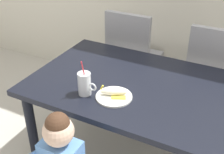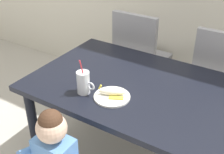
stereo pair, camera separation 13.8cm
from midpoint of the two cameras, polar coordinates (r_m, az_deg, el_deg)
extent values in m
cube|color=black|center=(1.98, 2.79, -1.71)|extent=(1.43, 0.95, 0.04)
cylinder|color=black|center=(2.24, -17.15, -10.10)|extent=(0.07, 0.07, 0.66)
cylinder|color=black|center=(2.73, -6.04, -0.72)|extent=(0.07, 0.07, 0.66)
cube|color=gray|center=(2.86, 3.15, 3.65)|extent=(0.44, 0.44, 0.06)
cube|color=gray|center=(2.58, 1.45, 7.22)|extent=(0.42, 0.05, 0.48)
cylinder|color=black|center=(3.07, 7.73, 0.32)|extent=(0.04, 0.04, 0.42)
cylinder|color=black|center=(3.19, 1.34, 1.90)|extent=(0.04, 0.04, 0.42)
cylinder|color=black|center=(2.77, 4.95, -3.21)|extent=(0.04, 0.04, 0.42)
cylinder|color=black|center=(2.90, -1.96, -1.31)|extent=(0.04, 0.04, 0.42)
cube|color=gray|center=(2.67, 17.88, 0.02)|extent=(0.44, 0.44, 0.06)
cube|color=gray|center=(2.37, 17.92, 3.46)|extent=(0.42, 0.05, 0.48)
cylinder|color=black|center=(2.98, 14.36, -1.45)|extent=(0.04, 0.04, 0.42)
cylinder|color=black|center=(2.67, 12.27, -5.32)|extent=(0.04, 0.04, 0.42)
sphere|color=beige|center=(1.58, -13.01, -10.40)|extent=(0.17, 0.17, 0.17)
sphere|color=#472D1E|center=(1.55, -13.21, -9.09)|extent=(0.13, 0.13, 0.13)
cylinder|color=#598CD1|center=(1.79, -16.25, -14.22)|extent=(0.05, 0.24, 0.13)
cylinder|color=silver|center=(1.84, -7.58, -1.36)|extent=(0.08, 0.08, 0.15)
cylinder|color=beige|center=(1.85, -7.52, -2.14)|extent=(0.07, 0.07, 0.08)
torus|color=silver|center=(1.81, -6.05, -2.01)|extent=(0.06, 0.01, 0.06)
cylinder|color=#E5333F|center=(1.79, -7.62, 0.31)|extent=(0.01, 0.06, 0.22)
cylinder|color=white|center=(1.82, -1.77, -3.93)|extent=(0.23, 0.23, 0.01)
ellipsoid|color=#F4EAC6|center=(1.82, -1.79, -3.02)|extent=(0.17, 0.11, 0.04)
cube|color=yellow|center=(1.80, -0.90, -4.11)|extent=(0.10, 0.07, 0.01)
cube|color=yellow|center=(1.86, -1.09, -2.82)|extent=(0.10, 0.07, 0.01)
cylinder|color=yellow|center=(1.81, -4.18, -2.09)|extent=(0.03, 0.02, 0.03)
camera|label=1|loc=(0.07, -92.05, -1.21)|focal=46.56mm
camera|label=2|loc=(0.07, 87.95, 1.21)|focal=46.56mm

